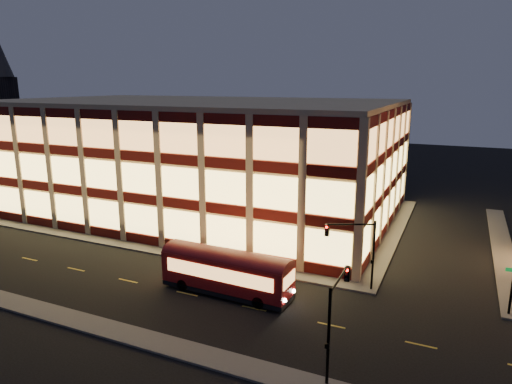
% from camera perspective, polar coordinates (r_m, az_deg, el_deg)
% --- Properties ---
extents(ground, '(200.00, 200.00, 0.00)m').
position_cam_1_polar(ground, '(48.29, -14.79, -7.17)').
color(ground, black).
rests_on(ground, ground).
extents(sidewalk_office_south, '(54.00, 2.00, 0.15)m').
position_cam_1_polar(sidewalk_office_south, '(50.83, -16.73, -6.16)').
color(sidewalk_office_south, '#514F4C').
rests_on(sidewalk_office_south, ground).
extents(sidewalk_office_east, '(2.00, 30.00, 0.15)m').
position_cam_1_polar(sidewalk_office_east, '(54.63, 16.81, -4.79)').
color(sidewalk_office_east, '#514F4C').
rests_on(sidewalk_office_east, ground).
extents(sidewalk_tower_west, '(2.00, 30.00, 0.15)m').
position_cam_1_polar(sidewalk_tower_west, '(54.49, 28.38, -5.93)').
color(sidewalk_tower_west, '#514F4C').
rests_on(sidewalk_tower_west, ground).
extents(sidewalk_near, '(100.00, 2.00, 0.15)m').
position_cam_1_polar(sidewalk_near, '(39.96, -26.83, -12.60)').
color(sidewalk_near, '#514F4C').
rests_on(sidewalk_near, ground).
extents(office_building, '(50.45, 30.45, 14.50)m').
position_cam_1_polar(office_building, '(61.49, -7.39, 4.56)').
color(office_building, tan).
rests_on(office_building, ground).
extents(church_tower, '(5.00, 5.00, 18.00)m').
position_cam_1_polar(church_tower, '(124.39, -28.87, 8.31)').
color(church_tower, '#2D2621').
rests_on(church_tower, ground).
extents(traffic_signal_far, '(3.79, 1.87, 6.00)m').
position_cam_1_polar(traffic_signal_far, '(37.75, 12.45, -6.27)').
color(traffic_signal_far, black).
rests_on(traffic_signal_far, ground).
extents(traffic_signal_near, '(0.32, 4.45, 6.00)m').
position_cam_1_polar(traffic_signal_near, '(27.37, 9.99, -14.02)').
color(traffic_signal_near, black).
rests_on(traffic_signal_near, ground).
extents(trolley_bus, '(10.97, 3.21, 3.68)m').
position_cam_1_polar(trolley_bus, '(37.27, -3.71, -9.65)').
color(trolley_bus, maroon).
rests_on(trolley_bus, ground).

